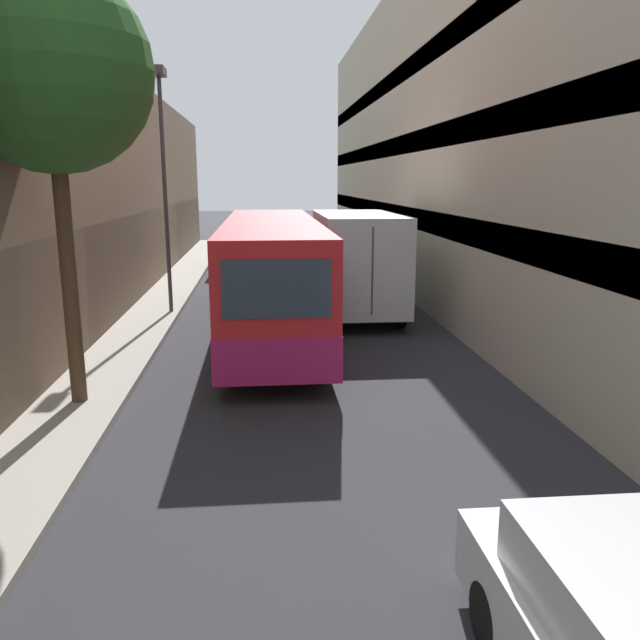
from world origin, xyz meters
TOP-DOWN VIEW (x-y plane):
  - ground_plane at (0.00, 15.00)m, footprint 150.00×150.00m
  - sidewalk_left at (-4.41, 15.00)m, footprint 1.62×60.00m
  - building_right_apartment at (5.35, 15.00)m, footprint 2.40×60.00m
  - bus at (-0.73, 18.74)m, footprint 2.44×11.76m
  - box_truck at (1.91, 21.29)m, footprint 2.33×7.11m
  - panel_van at (-2.21, 31.90)m, footprint 1.81×4.69m
  - street_lamp at (-3.85, 21.22)m, footprint 0.36×0.80m
  - street_tree_left at (-4.41, 13.16)m, footprint 3.40×3.40m

SIDE VIEW (x-z plane):
  - ground_plane at x=0.00m, z-range 0.00..0.00m
  - sidewalk_left at x=-4.41m, z-range 0.00..0.16m
  - panel_van at x=-2.21m, z-range 0.11..1.95m
  - bus at x=-0.73m, z-range 0.09..3.20m
  - box_truck at x=1.91m, z-range 0.10..3.28m
  - street_lamp at x=-3.85m, z-range 1.50..8.68m
  - building_right_apartment at x=5.35m, z-range -0.03..11.50m
  - street_tree_left at x=-4.41m, z-range 2.16..9.64m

